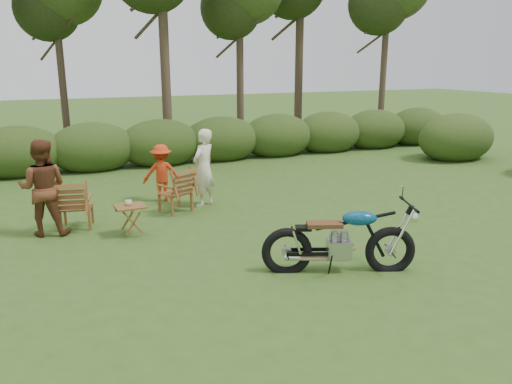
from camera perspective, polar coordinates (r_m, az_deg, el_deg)
name	(u,v)px	position (r m, az deg, el deg)	size (l,w,h in m)	color
ground	(298,273)	(7.65, 4.85, -9.16)	(80.00, 80.00, 0.00)	#2C4D19
tree_line	(166,37)	(16.35, -10.26, 17.00)	(22.52, 11.62, 8.14)	#3B2D20
motorcycle	(338,271)	(7.79, 9.32, -8.86)	(2.20, 0.84, 1.25)	#0C6FA8
lawn_chair_right	(176,211)	(10.74, -9.13, -2.20)	(0.65, 0.65, 0.95)	#5C2B17
lawn_chair_left	(78,227)	(10.20, -19.68, -3.82)	(0.65, 0.65, 0.94)	brown
side_table	(131,221)	(9.38, -14.09, -3.18)	(0.55, 0.46, 0.56)	brown
cup	(128,203)	(9.32, -14.38, -1.19)	(0.12, 0.12, 0.09)	beige
adult_a	(205,206)	(11.09, -5.88, -1.55)	(0.62, 0.41, 1.70)	beige
adult_b	(48,234)	(10.01, -22.68, -4.46)	(0.86, 0.67, 1.76)	#5B2F1A
child	(163,201)	(11.61, -10.58, -0.98)	(0.84, 0.48, 1.30)	red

